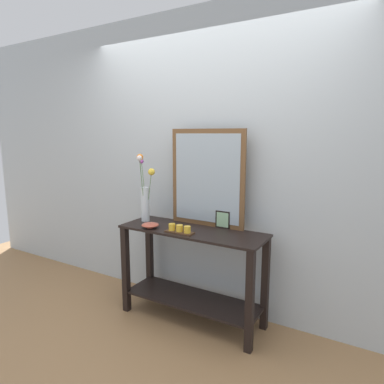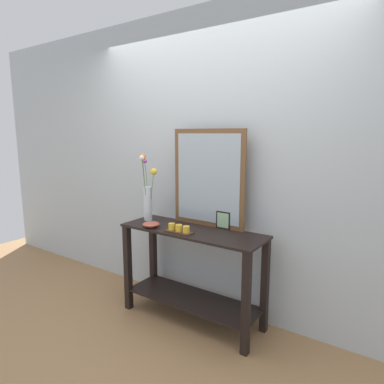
{
  "view_description": "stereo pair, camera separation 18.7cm",
  "coord_description": "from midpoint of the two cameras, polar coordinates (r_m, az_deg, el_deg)",
  "views": [
    {
      "loc": [
        1.38,
        -2.36,
        1.62
      ],
      "look_at": [
        0.0,
        0.0,
        1.14
      ],
      "focal_mm": 31.36,
      "sensor_mm": 36.0,
      "label": 1
    },
    {
      "loc": [
        1.54,
        -2.26,
        1.62
      ],
      "look_at": [
        0.0,
        0.0,
        1.14
      ],
      "focal_mm": 31.36,
      "sensor_mm": 36.0,
      "label": 2
    }
  ],
  "objects": [
    {
      "name": "ground_plane",
      "position": [
        3.18,
        -1.8,
        -20.89
      ],
      "size": [
        7.0,
        6.0,
        0.02
      ],
      "primitive_type": "cube",
      "color": "#997047"
    },
    {
      "name": "wall_back",
      "position": [
        3.04,
        1.44,
        4.8
      ],
      "size": [
        6.4,
        0.08,
        2.7
      ],
      "primitive_type": "cube",
      "color": "#B2BCC1",
      "rests_on": "ground"
    },
    {
      "name": "console_table",
      "position": [
        2.96,
        -1.86,
        -12.55
      ],
      "size": [
        1.27,
        0.43,
        0.82
      ],
      "color": "black",
      "rests_on": "ground"
    },
    {
      "name": "mirror_leaning",
      "position": [
        2.9,
        0.75,
        2.36
      ],
      "size": [
        0.7,
        0.03,
        0.84
      ],
      "color": "brown",
      "rests_on": "console_table"
    },
    {
      "name": "tall_vase_left",
      "position": [
        3.11,
        -9.72,
        -0.35
      ],
      "size": [
        0.22,
        0.18,
        0.62
      ],
      "color": "silver",
      "rests_on": "console_table"
    },
    {
      "name": "candle_tray",
      "position": [
        2.76,
        -4.09,
        -6.41
      ],
      "size": [
        0.24,
        0.09,
        0.07
      ],
      "color": "#472D1C",
      "rests_on": "console_table"
    },
    {
      "name": "picture_frame_small",
      "position": [
        2.88,
        3.39,
        -4.73
      ],
      "size": [
        0.13,
        0.01,
        0.15
      ],
      "color": "black",
      "rests_on": "console_table"
    },
    {
      "name": "decorative_bowl",
      "position": [
        2.93,
        -8.95,
        -5.58
      ],
      "size": [
        0.15,
        0.15,
        0.05
      ],
      "color": "#B24C38",
      "rests_on": "console_table"
    }
  ]
}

